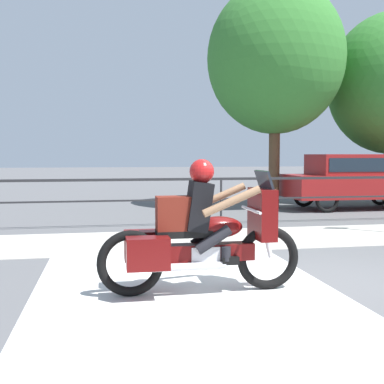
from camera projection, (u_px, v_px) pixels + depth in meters
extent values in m
plane|color=#565659|center=(320.00, 284.00, 6.12)|extent=(120.00, 120.00, 0.00)
cube|color=#B7B2A8|center=(244.00, 238.00, 9.46)|extent=(44.00, 2.40, 0.01)
cube|color=silver|center=(188.00, 295.00, 5.61)|extent=(3.61, 6.00, 0.01)
cube|color=#232326|center=(221.00, 179.00, 11.19)|extent=(36.00, 0.04, 0.06)
cube|color=#232326|center=(221.00, 199.00, 11.23)|extent=(36.00, 0.03, 0.04)
cylinder|color=#232326|center=(221.00, 201.00, 11.23)|extent=(0.05, 0.05, 1.11)
torus|color=black|center=(268.00, 258.00, 5.85)|extent=(0.78, 0.11, 0.78)
torus|color=black|center=(131.00, 263.00, 5.55)|extent=(0.78, 0.11, 0.78)
cube|color=#5B0C0C|center=(201.00, 252.00, 5.69)|extent=(1.26, 0.22, 0.20)
cube|color=silver|center=(204.00, 256.00, 5.70)|extent=(0.34, 0.26, 0.26)
ellipsoid|color=#5B0C0C|center=(218.00, 227.00, 5.71)|extent=(0.61, 0.30, 0.26)
cube|color=black|center=(187.00, 233.00, 5.65)|extent=(0.73, 0.28, 0.08)
cube|color=#5B0C0C|center=(262.00, 214.00, 5.80)|extent=(0.20, 0.56, 0.61)
cube|color=#1E232B|center=(264.00, 180.00, 5.77)|extent=(0.10, 0.48, 0.24)
cylinder|color=silver|center=(251.00, 210.00, 5.77)|extent=(0.04, 0.70, 0.04)
cylinder|color=silver|center=(187.00, 267.00, 5.51)|extent=(0.92, 0.09, 0.09)
cube|color=#5B0C0C|center=(148.00, 253.00, 5.34)|extent=(0.48, 0.28, 0.36)
cube|color=#5B0C0C|center=(144.00, 245.00, 5.81)|extent=(0.48, 0.28, 0.36)
cylinder|color=silver|center=(266.00, 236.00, 5.83)|extent=(0.19, 0.06, 0.54)
cube|color=black|center=(198.00, 206.00, 5.65)|extent=(0.32, 0.36, 0.60)
sphere|color=#8C6647|center=(202.00, 173.00, 5.62)|extent=(0.23, 0.23, 0.23)
sphere|color=#B21919|center=(202.00, 171.00, 5.62)|extent=(0.29, 0.29, 0.29)
cylinder|color=black|center=(214.00, 240.00, 5.56)|extent=(0.44, 0.13, 0.34)
cylinder|color=black|center=(226.00, 254.00, 5.60)|extent=(0.11, 0.11, 0.16)
cube|color=black|center=(230.00, 261.00, 5.61)|extent=(0.20, 0.10, 0.09)
cylinder|color=black|center=(208.00, 235.00, 5.85)|extent=(0.44, 0.13, 0.34)
cylinder|color=black|center=(220.00, 249.00, 5.89)|extent=(0.11, 0.11, 0.16)
cube|color=black|center=(224.00, 255.00, 5.91)|extent=(0.20, 0.10, 0.09)
cylinder|color=#8C6647|center=(232.00, 201.00, 5.40)|extent=(0.68, 0.09, 0.35)
cylinder|color=#8C6647|center=(219.00, 197.00, 5.99)|extent=(0.68, 0.09, 0.35)
cube|color=maroon|center=(173.00, 214.00, 5.60)|extent=(0.39, 0.27, 0.41)
cube|color=maroon|center=(356.00, 186.00, 14.64)|extent=(4.27, 1.75, 0.69)
cube|color=maroon|center=(349.00, 164.00, 14.55)|extent=(2.22, 1.54, 0.61)
cube|color=#19232D|center=(382.00, 164.00, 14.74)|extent=(0.04, 1.36, 0.49)
cube|color=#19232D|center=(349.00, 164.00, 14.55)|extent=(2.04, 1.57, 0.40)
torus|color=black|center=(380.00, 194.00, 15.69)|extent=(0.71, 0.11, 0.71)
torus|color=black|center=(327.00, 200.00, 13.64)|extent=(0.71, 0.11, 0.71)
torus|color=black|center=(304.00, 196.00, 15.22)|extent=(0.71, 0.11, 0.71)
cylinder|color=brown|center=(274.00, 162.00, 14.88)|extent=(0.34, 0.34, 2.86)
ellipsoid|color=#33752D|center=(276.00, 58.00, 14.63)|extent=(4.17, 4.17, 4.58)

